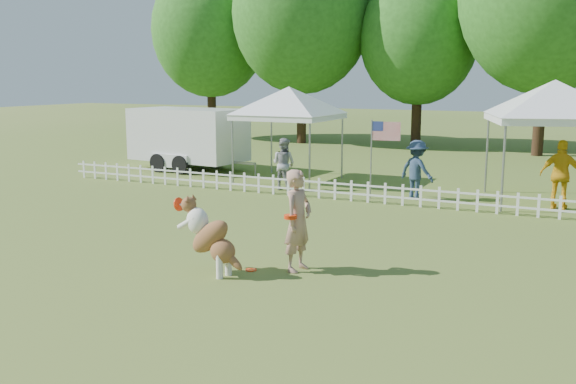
{
  "coord_description": "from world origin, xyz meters",
  "views": [
    {
      "loc": [
        5.48,
        -9.94,
        3.46
      ],
      "look_at": [
        -0.32,
        2.0,
        1.1
      ],
      "focal_mm": 40.0,
      "sensor_mm": 36.0,
      "label": 1
    }
  ],
  "objects_px": {
    "flag_pole": "(371,159)",
    "spectator_a": "(284,164)",
    "frisbee_on_turf": "(251,270)",
    "canopy_tent_right": "(551,143)",
    "cargo_trailer": "(188,139)",
    "dog": "(211,237)",
    "handler": "(298,221)",
    "spectator_b": "(417,170)",
    "spectator_c": "(561,175)",
    "canopy_tent_left": "(289,135)"
  },
  "relations": [
    {
      "from": "dog",
      "to": "frisbee_on_turf",
      "type": "relative_size",
      "value": 6.59
    },
    {
      "from": "spectator_a",
      "to": "canopy_tent_left",
      "type": "bearing_deg",
      "value": -61.15
    },
    {
      "from": "canopy_tent_right",
      "to": "cargo_trailer",
      "type": "height_order",
      "value": "canopy_tent_right"
    },
    {
      "from": "flag_pole",
      "to": "spectator_a",
      "type": "bearing_deg",
      "value": 169.05
    },
    {
      "from": "canopy_tent_right",
      "to": "spectator_b",
      "type": "bearing_deg",
      "value": -179.21
    },
    {
      "from": "frisbee_on_turf",
      "to": "canopy_tent_left",
      "type": "xyz_separation_m",
      "value": [
        -3.88,
        9.6,
        1.55
      ]
    },
    {
      "from": "canopy_tent_right",
      "to": "spectator_b",
      "type": "distance_m",
      "value": 3.73
    },
    {
      "from": "frisbee_on_turf",
      "to": "canopy_tent_right",
      "type": "distance_m",
      "value": 10.41
    },
    {
      "from": "cargo_trailer",
      "to": "spectator_b",
      "type": "bearing_deg",
      "value": -7.66
    },
    {
      "from": "spectator_a",
      "to": "spectator_c",
      "type": "relative_size",
      "value": 0.88
    },
    {
      "from": "canopy_tent_left",
      "to": "spectator_a",
      "type": "relative_size",
      "value": 1.91
    },
    {
      "from": "frisbee_on_turf",
      "to": "spectator_b",
      "type": "distance_m",
      "value": 8.3
    },
    {
      "from": "handler",
      "to": "flag_pole",
      "type": "distance_m",
      "value": 7.44
    },
    {
      "from": "handler",
      "to": "spectator_b",
      "type": "height_order",
      "value": "handler"
    },
    {
      "from": "spectator_a",
      "to": "spectator_c",
      "type": "bearing_deg",
      "value": -167.93
    },
    {
      "from": "flag_pole",
      "to": "cargo_trailer",
      "type": "bearing_deg",
      "value": 155.33
    },
    {
      "from": "cargo_trailer",
      "to": "spectator_c",
      "type": "height_order",
      "value": "cargo_trailer"
    },
    {
      "from": "dog",
      "to": "frisbee_on_turf",
      "type": "bearing_deg",
      "value": 51.68
    },
    {
      "from": "flag_pole",
      "to": "spectator_a",
      "type": "relative_size",
      "value": 1.41
    },
    {
      "from": "handler",
      "to": "dog",
      "type": "relative_size",
      "value": 1.36
    },
    {
      "from": "canopy_tent_left",
      "to": "spectator_c",
      "type": "bearing_deg",
      "value": -7.44
    },
    {
      "from": "handler",
      "to": "canopy_tent_right",
      "type": "xyz_separation_m",
      "value": [
        3.59,
        8.92,
        0.75
      ]
    },
    {
      "from": "handler",
      "to": "spectator_b",
      "type": "xyz_separation_m",
      "value": [
        0.12,
        7.82,
        -0.07
      ]
    },
    {
      "from": "handler",
      "to": "spectator_b",
      "type": "distance_m",
      "value": 7.82
    },
    {
      "from": "spectator_c",
      "to": "canopy_tent_left",
      "type": "bearing_deg",
      "value": -0.41
    },
    {
      "from": "canopy_tent_right",
      "to": "spectator_b",
      "type": "relative_size",
      "value": 1.95
    },
    {
      "from": "canopy_tent_right",
      "to": "spectator_c",
      "type": "xyz_separation_m",
      "value": [
        0.36,
        -0.83,
        -0.74
      ]
    },
    {
      "from": "cargo_trailer",
      "to": "flag_pole",
      "type": "distance_m",
      "value": 8.63
    },
    {
      "from": "handler",
      "to": "spectator_c",
      "type": "height_order",
      "value": "spectator_c"
    },
    {
      "from": "handler",
      "to": "spectator_c",
      "type": "bearing_deg",
      "value": -18.65
    },
    {
      "from": "dog",
      "to": "frisbee_on_turf",
      "type": "height_order",
      "value": "dog"
    },
    {
      "from": "dog",
      "to": "flag_pole",
      "type": "relative_size",
      "value": 0.6
    },
    {
      "from": "flag_pole",
      "to": "canopy_tent_right",
      "type": "bearing_deg",
      "value": 11.9
    },
    {
      "from": "frisbee_on_turf",
      "to": "canopy_tent_left",
      "type": "height_order",
      "value": "canopy_tent_left"
    },
    {
      "from": "canopy_tent_left",
      "to": "spectator_a",
      "type": "xyz_separation_m",
      "value": [
        0.61,
        -1.64,
        -0.74
      ]
    },
    {
      "from": "canopy_tent_right",
      "to": "cargo_trailer",
      "type": "xyz_separation_m",
      "value": [
        -12.9,
        1.11,
        -0.48
      ]
    },
    {
      "from": "cargo_trailer",
      "to": "flag_pole",
      "type": "bearing_deg",
      "value": -12.56
    },
    {
      "from": "handler",
      "to": "canopy_tent_left",
      "type": "bearing_deg",
      "value": 34.13
    },
    {
      "from": "handler",
      "to": "flag_pole",
      "type": "height_order",
      "value": "flag_pole"
    },
    {
      "from": "dog",
      "to": "canopy_tent_right",
      "type": "relative_size",
      "value": 0.41
    },
    {
      "from": "cargo_trailer",
      "to": "dog",
      "type": "bearing_deg",
      "value": -48.18
    },
    {
      "from": "flag_pole",
      "to": "frisbee_on_turf",
      "type": "bearing_deg",
      "value": -94.05
    },
    {
      "from": "dog",
      "to": "spectator_c",
      "type": "relative_size",
      "value": 0.74
    },
    {
      "from": "canopy_tent_right",
      "to": "flag_pole",
      "type": "bearing_deg",
      "value": -178.33
    },
    {
      "from": "dog",
      "to": "canopy_tent_left",
      "type": "height_order",
      "value": "canopy_tent_left"
    },
    {
      "from": "handler",
      "to": "canopy_tent_right",
      "type": "distance_m",
      "value": 9.65
    },
    {
      "from": "spectator_b",
      "to": "handler",
      "type": "bearing_deg",
      "value": 113.24
    },
    {
      "from": "canopy_tent_right",
      "to": "flag_pole",
      "type": "relative_size",
      "value": 1.46
    },
    {
      "from": "canopy_tent_left",
      "to": "spectator_b",
      "type": "xyz_separation_m",
      "value": [
        4.77,
        -1.4,
        -0.7
      ]
    },
    {
      "from": "frisbee_on_turf",
      "to": "spectator_a",
      "type": "bearing_deg",
      "value": 112.34
    }
  ]
}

